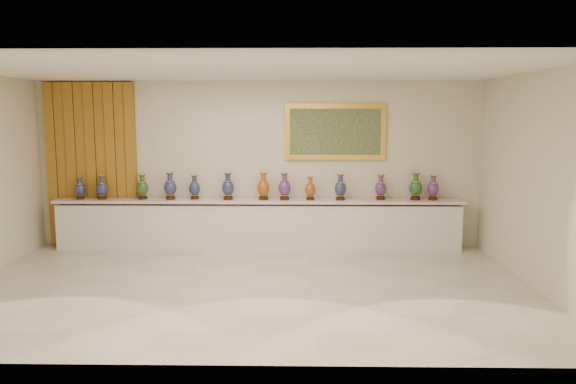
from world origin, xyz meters
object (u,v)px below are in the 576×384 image
counter (259,225)px  vase_2 (143,188)px  vase_0 (80,189)px  vase_1 (102,188)px

counter → vase_2: 2.18m
vase_0 → vase_1: size_ratio=0.94×
vase_2 → vase_0: bearing=-178.6°
counter → vase_1: 2.87m
counter → vase_0: (-3.19, -0.03, 0.65)m
counter → vase_0: bearing=-179.5°
counter → vase_1: vase_1 is taller
vase_0 → vase_2: (1.12, 0.03, 0.02)m
counter → vase_2: bearing=-179.9°
vase_1 → vase_2: (0.72, 0.04, 0.01)m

